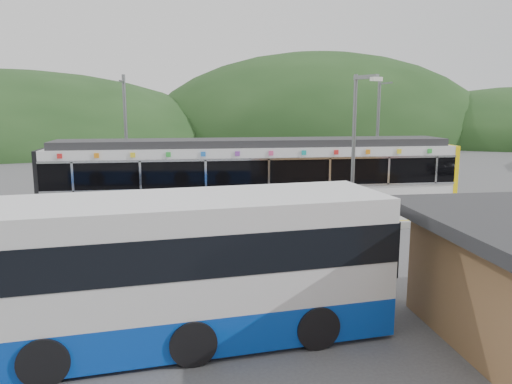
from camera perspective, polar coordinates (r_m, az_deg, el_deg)
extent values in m
plane|color=#4C4C4F|center=(19.89, 3.56, -5.96)|extent=(120.00, 120.00, 0.00)
ellipsoid|color=#1E3D19|center=(74.91, -26.95, 4.72)|extent=(60.00, 45.00, 20.00)
ellipsoid|color=#1E3D19|center=(75.60, 7.21, 5.76)|extent=(52.00, 39.00, 26.00)
cube|color=#9E9E99|center=(22.99, 1.90, -3.37)|extent=(26.00, 3.20, 0.30)
cube|color=yellow|center=(21.71, 2.50, -3.76)|extent=(26.00, 0.10, 0.01)
cube|color=black|center=(25.39, -13.75, -2.03)|extent=(3.20, 2.20, 0.56)
cube|color=black|center=(26.96, 12.53, -1.29)|extent=(3.20, 2.20, 0.56)
cube|color=silver|center=(25.35, -0.21, -0.06)|extent=(20.00, 2.90, 0.92)
cube|color=black|center=(25.17, -0.21, 2.60)|extent=(20.00, 2.96, 1.45)
cube|color=silver|center=(23.80, 0.29, 0.53)|extent=(20.00, 0.05, 0.10)
cube|color=silver|center=(23.62, 0.29, 3.76)|extent=(20.00, 0.05, 0.10)
cube|color=silver|center=(25.07, -0.21, 4.76)|extent=(20.00, 2.90, 0.45)
cube|color=#2D2D30|center=(25.03, -0.21, 5.68)|extent=(19.40, 2.50, 0.36)
cube|color=yellow|center=(28.42, 20.46, 2.16)|extent=(0.24, 2.92, 3.00)
cube|color=black|center=(25.85, -22.98, 1.28)|extent=(0.20, 2.92, 3.00)
cube|color=silver|center=(23.99, -20.24, 1.62)|extent=(0.10, 0.05, 1.35)
cube|color=silver|center=(23.54, -13.08, 1.83)|extent=(0.10, 0.05, 1.35)
cube|color=silver|center=(23.47, -5.76, 2.01)|extent=(0.10, 0.05, 1.35)
cube|color=silver|center=(23.78, 1.48, 2.16)|extent=(0.10, 0.05, 1.35)
cube|color=silver|center=(24.45, 8.44, 2.28)|extent=(0.10, 0.05, 1.35)
cube|color=silver|center=(25.47, 14.93, 2.35)|extent=(0.10, 0.05, 1.35)
cube|color=silver|center=(26.54, 19.91, 2.39)|extent=(0.10, 0.05, 1.35)
cube|color=red|center=(24.00, -21.54, 3.84)|extent=(0.22, 0.04, 0.22)
cube|color=orange|center=(23.68, -17.76, 3.99)|extent=(0.22, 0.04, 0.22)
cube|color=yellow|center=(23.47, -13.90, 4.12)|extent=(0.22, 0.04, 0.22)
cube|color=green|center=(23.36, -9.99, 4.24)|extent=(0.22, 0.04, 0.22)
cube|color=blue|center=(23.36, -6.05, 4.33)|extent=(0.22, 0.04, 0.22)
cube|color=purple|center=(23.47, -2.14, 4.41)|extent=(0.22, 0.04, 0.22)
cube|color=#E54C8C|center=(23.69, 1.73, 4.46)|extent=(0.22, 0.04, 0.22)
cube|color=#19A5A5|center=(24.02, 5.50, 4.49)|extent=(0.22, 0.04, 0.22)
cube|color=red|center=(24.44, 9.16, 4.51)|extent=(0.22, 0.04, 0.22)
cube|color=orange|center=(24.96, 12.68, 4.50)|extent=(0.22, 0.04, 0.22)
cube|color=yellow|center=(25.57, 16.05, 4.48)|extent=(0.22, 0.04, 0.22)
cube|color=green|center=(26.27, 19.25, 4.45)|extent=(0.22, 0.04, 0.22)
cylinder|color=slate|center=(27.57, -14.60, 5.59)|extent=(0.18, 0.18, 7.00)
cube|color=slate|center=(26.73, -15.09, 12.09)|extent=(0.08, 1.80, 0.08)
cylinder|color=slate|center=(29.49, 13.69, 5.89)|extent=(0.18, 0.18, 7.00)
cube|color=slate|center=(28.71, 14.55, 11.95)|extent=(0.08, 1.80, 0.08)
cube|color=#0C40B9|center=(12.16, -15.21, -14.12)|extent=(12.62, 4.33, 0.90)
cube|color=silver|center=(11.82, -15.41, -10.14)|extent=(12.62, 4.33, 0.90)
cube|color=black|center=(11.55, -15.62, -5.94)|extent=(12.62, 4.37, 0.90)
cube|color=silver|center=(11.38, -15.79, -2.39)|extent=(12.62, 4.33, 0.56)
cylinder|color=black|center=(12.29, -22.25, -14.56)|extent=(1.37, 3.03, 1.01)
cylinder|color=black|center=(12.25, -8.14, -13.96)|extent=(1.37, 3.03, 1.01)
cylinder|color=black|center=(12.85, 4.71, -12.71)|extent=(1.37, 3.03, 1.01)
cylinder|color=slate|center=(16.61, 10.99, 1.99)|extent=(0.12, 0.12, 6.40)
cube|color=slate|center=(16.03, 11.93, 12.75)|extent=(0.47, 1.04, 0.12)
cube|color=silver|center=(15.57, 12.53, 12.51)|extent=(0.39, 0.29, 0.12)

